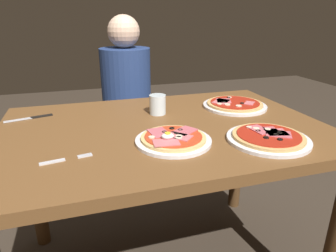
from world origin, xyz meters
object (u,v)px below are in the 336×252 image
Objects in this scene: water_glass_near at (158,106)px; diner_person at (128,112)px; knife at (32,118)px; dining_table at (164,150)px; fork at (62,160)px; pizza_across_left at (268,138)px; pizza_foreground at (173,139)px; pizza_across_right at (234,105)px.

water_glass_near is 0.72m from diner_person.
dining_table is at bearing -25.84° from knife.
knife is 0.16× the size of diner_person.
diner_person is (0.37, 1.04, -0.20)m from fork.
diner_person reaches higher than pizza_across_left.
knife is (-0.50, 0.42, -0.01)m from pizza_foreground.
diner_person is (-0.03, 0.68, -0.23)m from water_glass_near.
knife is (-0.54, 0.10, -0.03)m from water_glass_near.
dining_table is at bearing 28.01° from fork.
pizza_foreground reaches higher than pizza_across_right.
fork is 0.48m from knife.
knife is at bearing 154.16° from dining_table.
diner_person reaches higher than dining_table.
dining_table is 0.59m from knife.
water_glass_near is 0.45× the size of knife.
pizza_across_right is (0.40, 0.15, 0.12)m from dining_table.
dining_table is 8.16× the size of fork.
knife is (-0.83, 0.51, -0.01)m from pizza_across_left.
pizza_foreground is at bearing -95.50° from water_glass_near.
dining_table is at bearing -159.46° from pizza_across_right.
water_glass_near is at bearing 84.50° from pizza_foreground.
fork is (-0.78, -0.35, -0.01)m from pizza_across_right.
pizza_across_right is at bearing 24.32° from fork.
fork is at bearing -151.99° from dining_table.
pizza_across_right reaches higher than dining_table.
diner_person is (0.50, 0.58, -0.20)m from knife.
water_glass_near is 0.07× the size of diner_person.
diner_person reaches higher than pizza_foreground.
water_glass_near is 0.54m from knife.
pizza_across_right reaches higher than knife.
pizza_foreground is at bearing 89.99° from diner_person.
pizza_across_left and pizza_across_right have the same top height.
water_glass_near is (0.03, 0.33, 0.02)m from pizza_foreground.
pizza_foreground is at bearing -95.51° from dining_table.
water_glass_near is 0.55× the size of fork.
pizza_foreground is 0.52m from pizza_across_right.
knife is (-0.92, 0.10, -0.01)m from pizza_across_right.
pizza_foreground is 1.69× the size of fork.
pizza_across_right is 0.38m from water_glass_near.
knife is 0.80m from diner_person.
dining_table is 0.84m from diner_person.
dining_table is at bearing -95.50° from water_glass_near.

